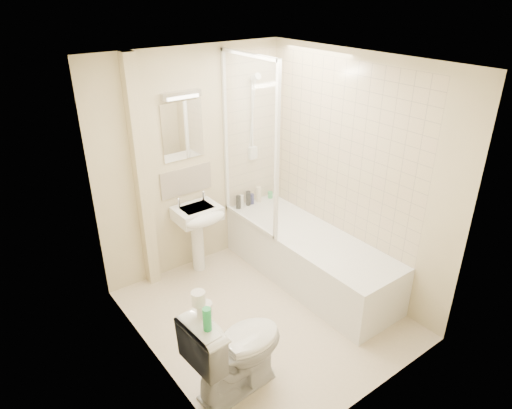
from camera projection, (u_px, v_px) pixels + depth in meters
floor at (265, 314)px, 4.48m from camera, size 2.50×2.50×0.00m
wall_back at (194, 163)px, 4.85m from camera, size 2.20×0.02×2.40m
wall_left at (149, 245)px, 3.36m from camera, size 0.02×2.50×2.40m
wall_right at (353, 176)px, 4.54m from camera, size 0.02×2.50×2.40m
ceiling at (268, 62)px, 3.42m from camera, size 2.20×2.50×0.02m
tile_back at (251, 131)px, 5.14m from camera, size 0.70×0.01×1.75m
tile_right at (339, 149)px, 4.58m from camera, size 0.01×2.10×1.75m
pipe_boxing at (142, 179)px, 4.47m from camera, size 0.12×0.12×2.40m
splashback at (186, 181)px, 4.86m from camera, size 0.60×0.02×0.30m
mirror at (183, 131)px, 4.61m from camera, size 0.46×0.01×0.60m
strip_light at (181, 95)px, 4.43m from camera, size 0.42×0.07×0.07m
bathtub at (309, 256)px, 4.90m from camera, size 0.70×2.10×0.55m
shower_screen at (249, 145)px, 4.63m from camera, size 0.04×0.92×1.80m
shower_fixture at (253, 121)px, 5.06m from camera, size 0.10×0.16×0.99m
pedestal_sink at (199, 222)px, 4.87m from camera, size 0.47×0.45×0.90m
bottle_black_a at (238, 202)px, 5.31m from camera, size 0.06×0.06×0.16m
bottle_white_a at (241, 201)px, 5.33m from camera, size 0.06×0.06×0.15m
bottle_black_b at (248, 198)px, 5.38m from camera, size 0.06×0.06×0.18m
bottle_blue at (252, 199)px, 5.42m from camera, size 0.05×0.05×0.13m
bottle_cream at (259, 194)px, 5.46m from camera, size 0.06×0.06×0.19m
bottle_green at (270, 195)px, 5.58m from camera, size 0.06×0.06×0.08m
toilet at (236, 348)px, 3.51m from camera, size 0.55×0.85×0.81m
toilet_roll_lower at (205, 309)px, 3.23m from camera, size 0.11×0.11×0.10m
toilet_roll_upper at (198, 298)px, 3.18m from camera, size 0.10×0.10×0.10m
green_bottle at (207, 319)px, 3.08m from camera, size 0.06×0.06×0.18m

